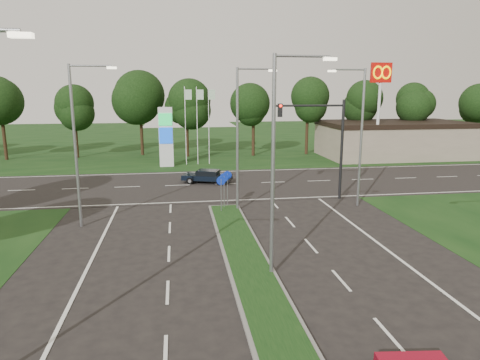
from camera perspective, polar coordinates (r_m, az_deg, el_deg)
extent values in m
cube|color=black|center=(65.95, -5.89, 5.17)|extent=(160.00, 50.00, 0.02)
cube|color=black|center=(35.40, -3.47, -0.58)|extent=(160.00, 12.00, 0.02)
cube|color=slate|center=(16.57, 2.95, -15.28)|extent=(2.00, 26.00, 0.12)
cube|color=gray|center=(53.04, 19.73, 5.09)|extent=(16.00, 9.00, 4.00)
cylinder|color=gray|center=(17.16, 4.40, 1.37)|extent=(0.16, 0.16, 9.00)
cylinder|color=gray|center=(17.20, 8.36, 16.03)|extent=(2.20, 0.10, 0.10)
cube|color=#FFF2CC|center=(17.54, 11.93, 15.49)|extent=(0.50, 0.22, 0.12)
cylinder|color=gray|center=(26.89, -0.36, 5.21)|extent=(0.16, 0.16, 9.00)
cylinder|color=gray|center=(26.92, 2.03, 14.59)|extent=(2.20, 0.10, 0.10)
cube|color=#FFF2CC|center=(27.14, 4.38, 14.33)|extent=(0.50, 0.22, 0.12)
cube|color=#FFF2CC|center=(11.01, -27.17, 16.79)|extent=(0.50, 0.22, 0.12)
cylinder|color=gray|center=(25.24, -21.10, 3.98)|extent=(0.16, 0.16, 9.00)
cylinder|color=gray|center=(24.87, -19.33, 14.18)|extent=(2.20, 0.10, 0.10)
cube|color=#FFF2CC|center=(24.69, -16.73, 14.13)|extent=(0.50, 0.22, 0.12)
cylinder|color=gray|center=(29.20, 15.85, 5.29)|extent=(0.16, 0.16, 9.00)
cylinder|color=gray|center=(28.62, 14.29, 14.08)|extent=(2.20, 0.10, 0.10)
cube|color=#FFF2CC|center=(28.22, 12.16, 14.01)|extent=(0.50, 0.22, 0.12)
cylinder|color=black|center=(30.95, 13.39, 3.90)|extent=(0.20, 0.20, 7.00)
cylinder|color=black|center=(29.84, 9.15, 9.77)|extent=(5.00, 0.14, 0.14)
cube|color=black|center=(29.32, 5.36, 9.24)|extent=(0.28, 0.28, 0.90)
sphere|color=#FF190C|center=(29.13, 5.45, 9.81)|extent=(0.20, 0.20, 0.20)
cylinder|color=gray|center=(26.88, -2.52, -2.18)|extent=(0.06, 0.06, 2.20)
cylinder|color=#0C26A5|center=(26.65, -2.54, -0.09)|extent=(0.56, 0.04, 0.56)
cylinder|color=gray|center=(27.88, -2.12, -1.66)|extent=(0.06, 0.06, 2.20)
cylinder|color=#0C26A5|center=(27.66, -2.14, 0.35)|extent=(0.56, 0.04, 0.56)
cylinder|color=gray|center=(28.59, -1.68, -1.32)|extent=(0.06, 0.06, 2.20)
cylinder|color=#0C26A5|center=(28.38, -1.69, 0.65)|extent=(0.56, 0.04, 0.56)
cube|color=silver|center=(43.69, -9.84, 5.62)|extent=(1.40, 0.30, 6.00)
cube|color=#0CA53F|center=(43.36, -9.93, 7.96)|extent=(1.30, 0.08, 1.20)
cube|color=#0C3FBF|center=(43.49, -9.86, 5.86)|extent=(1.30, 0.08, 1.60)
cylinder|color=silver|center=(44.60, -7.28, 7.12)|extent=(0.08, 0.08, 8.00)
cube|color=#B2D8B2|center=(44.46, -6.93, 11.24)|extent=(0.70, 0.02, 1.00)
cylinder|color=silver|center=(44.64, -5.73, 7.16)|extent=(0.08, 0.08, 8.00)
cube|color=#B2D8B2|center=(44.51, -5.35, 11.28)|extent=(0.70, 0.02, 1.00)
cylinder|color=silver|center=(44.71, -4.18, 7.19)|extent=(0.08, 0.08, 8.00)
cube|color=#B2D8B2|center=(44.60, -3.78, 11.30)|extent=(0.70, 0.02, 1.00)
cylinder|color=silver|center=(47.42, 17.95, 8.13)|extent=(0.30, 0.30, 10.00)
cube|color=#BF0C07|center=(47.38, 18.30, 13.44)|extent=(2.20, 0.35, 2.00)
torus|color=#FFC600|center=(46.99, 17.92, 13.48)|extent=(1.06, 0.16, 1.06)
torus|color=#FFC600|center=(47.39, 18.92, 13.40)|extent=(1.06, 0.16, 1.06)
cylinder|color=black|center=(50.82, -5.13, 5.70)|extent=(0.36, 0.36, 4.40)
sphere|color=black|center=(50.54, -5.22, 10.55)|extent=(6.00, 6.00, 6.00)
sphere|color=black|center=(50.35, -4.88, 11.69)|extent=(4.80, 4.80, 4.80)
cube|color=black|center=(35.88, -4.41, 0.39)|extent=(4.31, 2.85, 0.41)
cube|color=black|center=(35.79, -4.29, 1.00)|extent=(2.12, 1.89, 0.38)
cube|color=black|center=(35.75, -4.30, 1.30)|extent=(1.79, 1.71, 0.04)
cylinder|color=black|center=(35.58, -6.70, -0.12)|extent=(0.59, 0.36, 0.56)
cylinder|color=black|center=(36.96, -6.03, 0.35)|extent=(0.59, 0.36, 0.56)
cylinder|color=black|center=(34.92, -2.68, -0.27)|extent=(0.59, 0.36, 0.56)
cylinder|color=black|center=(36.33, -2.16, 0.21)|extent=(0.59, 0.36, 0.56)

